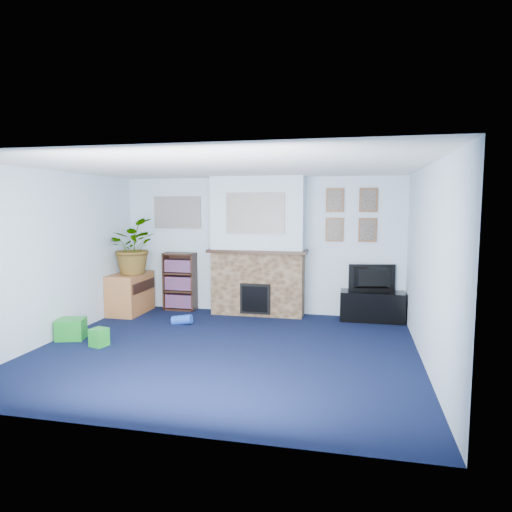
% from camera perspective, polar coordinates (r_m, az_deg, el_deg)
% --- Properties ---
extents(floor, '(5.00, 4.50, 0.01)m').
position_cam_1_polar(floor, '(6.19, -3.88, -11.66)').
color(floor, black).
rests_on(floor, ground).
extents(ceiling, '(5.00, 4.50, 0.01)m').
position_cam_1_polar(ceiling, '(5.91, -4.06, 11.06)').
color(ceiling, white).
rests_on(ceiling, wall_back).
extents(wall_back, '(5.00, 0.04, 2.40)m').
position_cam_1_polar(wall_back, '(8.10, 0.53, 1.32)').
color(wall_back, silver).
rests_on(wall_back, ground).
extents(wall_front, '(5.00, 0.04, 2.40)m').
position_cam_1_polar(wall_front, '(3.85, -13.49, -4.53)').
color(wall_front, silver).
rests_on(wall_front, ground).
extents(wall_left, '(0.04, 4.50, 2.40)m').
position_cam_1_polar(wall_left, '(7.06, -23.84, 0.01)').
color(wall_left, silver).
rests_on(wall_left, ground).
extents(wall_right, '(0.04, 4.50, 2.40)m').
position_cam_1_polar(wall_right, '(5.75, 20.66, -1.19)').
color(wall_right, silver).
rests_on(wall_right, ground).
extents(chimney_breast, '(1.72, 0.50, 2.40)m').
position_cam_1_polar(chimney_breast, '(7.91, 0.22, 1.07)').
color(chimney_breast, brown).
rests_on(chimney_breast, ground).
extents(collage_main, '(1.00, 0.03, 0.68)m').
position_cam_1_polar(collage_main, '(7.67, -0.11, 5.37)').
color(collage_main, gray).
rests_on(collage_main, chimney_breast).
extents(collage_left, '(0.90, 0.03, 0.58)m').
position_cam_1_polar(collage_left, '(8.52, -9.79, 5.38)').
color(collage_left, gray).
rests_on(collage_left, wall_back).
extents(portrait_tl, '(0.30, 0.03, 0.40)m').
position_cam_1_polar(portrait_tl, '(7.89, 9.85, 6.90)').
color(portrait_tl, brown).
rests_on(portrait_tl, wall_back).
extents(portrait_tr, '(0.30, 0.03, 0.40)m').
position_cam_1_polar(portrait_tr, '(7.88, 13.87, 6.81)').
color(portrait_tr, brown).
rests_on(portrait_tr, wall_back).
extents(portrait_bl, '(0.30, 0.03, 0.40)m').
position_cam_1_polar(portrait_bl, '(7.90, 9.78, 3.27)').
color(portrait_bl, brown).
rests_on(portrait_bl, wall_back).
extents(portrait_br, '(0.30, 0.03, 0.40)m').
position_cam_1_polar(portrait_br, '(7.89, 13.78, 3.18)').
color(portrait_br, brown).
rests_on(portrait_br, wall_back).
extents(tv_stand, '(1.04, 0.44, 0.49)m').
position_cam_1_polar(tv_stand, '(7.87, 14.29, -6.23)').
color(tv_stand, black).
rests_on(tv_stand, ground).
extents(television, '(0.78, 0.24, 0.44)m').
position_cam_1_polar(television, '(7.80, 14.39, -2.70)').
color(television, black).
rests_on(television, tv_stand).
extents(bookshelf, '(0.58, 0.28, 1.05)m').
position_cam_1_polar(bookshelf, '(8.49, -9.46, -3.30)').
color(bookshelf, black).
rests_on(bookshelf, ground).
extents(sideboard, '(0.51, 0.91, 0.71)m').
position_cam_1_polar(sideboard, '(8.44, -15.42, -4.54)').
color(sideboard, '#AB6736').
rests_on(sideboard, ground).
extents(potted_plant, '(1.14, 1.15, 0.97)m').
position_cam_1_polar(potted_plant, '(8.26, -15.45, 1.15)').
color(potted_plant, '#26661E').
rests_on(potted_plant, sideboard).
extents(mantel_clock, '(0.09, 0.06, 0.13)m').
position_cam_1_polar(mantel_clock, '(7.86, -0.02, 1.31)').
color(mantel_clock, gold).
rests_on(mantel_clock, chimney_breast).
extents(mantel_candle, '(0.04, 0.04, 0.14)m').
position_cam_1_polar(mantel_candle, '(7.80, 2.36, 1.33)').
color(mantel_candle, '#B2BFC6').
rests_on(mantel_candle, chimney_breast).
extents(mantel_teddy, '(0.13, 0.13, 0.13)m').
position_cam_1_polar(mantel_teddy, '(7.99, -3.48, 1.34)').
color(mantel_teddy, gray).
rests_on(mantel_teddy, chimney_breast).
extents(mantel_can, '(0.06, 0.06, 0.12)m').
position_cam_1_polar(mantel_can, '(7.74, 5.20, 1.12)').
color(mantel_can, '#198C26').
rests_on(mantel_can, chimney_breast).
extents(green_crate, '(0.44, 0.39, 0.30)m').
position_cam_1_polar(green_crate, '(7.13, -22.11, -8.52)').
color(green_crate, '#198C26').
rests_on(green_crate, ground).
extents(toy_ball, '(0.21, 0.21, 0.21)m').
position_cam_1_polar(toy_ball, '(7.30, -21.73, -8.58)').
color(toy_ball, yellow).
rests_on(toy_ball, ground).
extents(toy_block, '(0.24, 0.24, 0.25)m').
position_cam_1_polar(toy_block, '(6.67, -19.03, -9.69)').
color(toy_block, '#198C26').
rests_on(toy_block, ground).
extents(toy_tube, '(0.34, 0.15, 0.20)m').
position_cam_1_polar(toy_tube, '(7.54, -9.24, -7.88)').
color(toy_tube, blue).
rests_on(toy_tube, ground).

